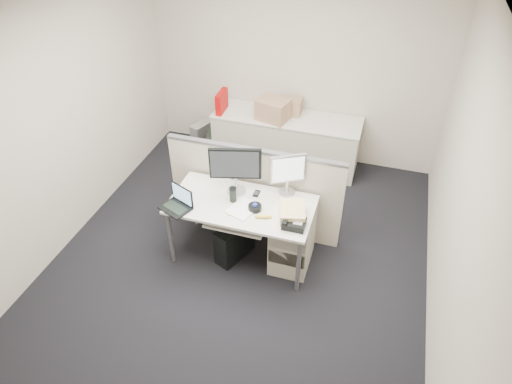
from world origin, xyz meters
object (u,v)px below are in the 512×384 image
(desk, at_px, (242,209))
(desk_phone, at_px, (294,224))
(laptop, at_px, (174,200))
(monitor_main, at_px, (236,171))

(desk, height_order, desk_phone, desk_phone)
(desk, relative_size, laptop, 4.98)
(monitor_main, bearing_deg, desk, -71.32)
(laptop, xyz_separation_m, desk_phone, (1.22, 0.10, -0.08))
(desk_phone, bearing_deg, desk, 162.62)
(desk, xyz_separation_m, desk_phone, (0.60, -0.18, 0.10))
(desk, bearing_deg, desk_phone, -16.70)
(laptop, relative_size, desk_phone, 1.37)
(laptop, distance_m, desk_phone, 1.23)
(desk, height_order, laptop, laptop)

